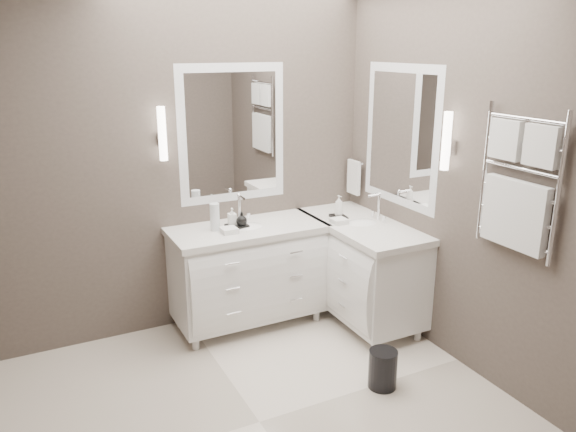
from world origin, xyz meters
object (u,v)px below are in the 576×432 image
towel_ladder (518,190)px  waste_bin (383,369)px  vanity_right (360,264)px  vanity_back (248,269)px

towel_ladder → waste_bin: towel_ladder is taller
vanity_right → waste_bin: bearing=-114.6°
towel_ladder → waste_bin: (-0.65, 0.37, -1.26)m
towel_ladder → vanity_right: bearing=99.8°
vanity_right → towel_ladder: 1.60m
towel_ladder → vanity_back: bearing=124.1°
vanity_back → vanity_right: bearing=-20.4°
towel_ladder → waste_bin: bearing=150.3°
vanity_back → towel_ladder: (1.10, -1.63, 0.91)m
towel_ladder → waste_bin: size_ratio=3.33×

